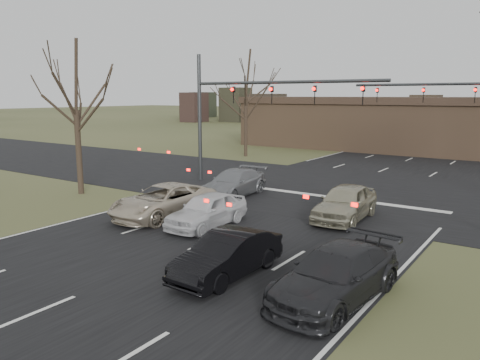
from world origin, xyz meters
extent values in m
plane|color=#404625|center=(0.00, 0.00, 0.00)|extent=(360.00, 360.00, 0.00)
cube|color=black|center=(0.00, 60.00, 0.01)|extent=(14.00, 300.00, 0.02)
cube|color=black|center=(0.00, 15.00, 0.01)|extent=(200.00, 14.00, 0.02)
cube|color=brown|center=(2.00, 38.00, 2.30)|extent=(42.00, 10.00, 4.60)
cube|color=#38281E|center=(2.00, 38.00, 4.95)|extent=(42.40, 10.40, 0.70)
cylinder|color=#383A3D|center=(-8.50, 13.00, 4.00)|extent=(0.24, 0.24, 8.00)
cylinder|color=#383A3D|center=(-2.50, 13.00, 6.20)|extent=(12.00, 0.18, 0.18)
imported|color=black|center=(-5.83, 13.00, 5.50)|extent=(0.16, 0.20, 1.00)
imported|color=black|center=(-3.17, 13.00, 5.50)|extent=(0.16, 0.20, 1.00)
imported|color=black|center=(-0.50, 13.00, 5.50)|extent=(0.16, 0.20, 1.00)
imported|color=black|center=(2.17, 13.00, 5.50)|extent=(0.16, 0.20, 1.00)
cylinder|color=#383A3D|center=(3.50, 23.00, 6.20)|extent=(11.00, 0.18, 0.18)
imported|color=black|center=(5.86, 23.00, 5.50)|extent=(0.16, 0.20, 1.00)
imported|color=black|center=(2.71, 23.00, 5.50)|extent=(0.16, 0.20, 1.00)
imported|color=black|center=(-0.43, 23.00, 5.50)|extent=(0.16, 0.20, 1.00)
cylinder|color=black|center=(-11.50, 6.00, 2.34)|extent=(0.32, 0.32, 4.68)
cylinder|color=black|center=(-13.00, 25.00, 2.61)|extent=(0.32, 0.32, 5.23)
imported|color=beige|center=(-4.00, 4.86, 0.74)|extent=(2.69, 5.44, 1.48)
imported|color=silver|center=(-1.39, 4.72, 0.72)|extent=(1.78, 4.26, 1.44)
imported|color=black|center=(2.57, 0.75, 0.68)|extent=(1.56, 4.19, 1.37)
imported|color=black|center=(5.97, 1.05, 0.71)|extent=(2.52, 5.10, 1.43)
imported|color=gray|center=(-4.00, 10.36, 0.72)|extent=(2.42, 5.13, 1.45)
imported|color=#A9A489|center=(3.00, 9.08, 0.79)|extent=(2.12, 4.75, 1.59)
camera|label=1|loc=(10.61, -10.27, 5.49)|focal=35.00mm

